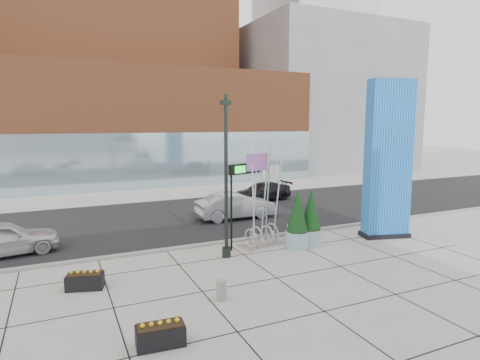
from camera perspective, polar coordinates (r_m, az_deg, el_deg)
name	(u,v)px	position (r m, az deg, el deg)	size (l,w,h in m)	color
ground	(242,273)	(16.19, 0.29, -13.13)	(160.00, 160.00, 0.00)	#9E9991
street_asphalt	(174,219)	(25.22, -9.37, -5.43)	(80.00, 12.00, 0.02)	black
curb_edge	(207,244)	(19.67, -4.68, -9.08)	(80.00, 0.30, 0.12)	gray
tower_podium	(137,127)	(41.35, -14.48, 7.35)	(34.00, 10.00, 11.00)	brown
tower_glass_front	(148,161)	(36.79, -12.99, 2.66)	(34.00, 0.60, 5.00)	#8CA5B2
building_grey_parking	(317,100)	(56.08, 10.88, 11.17)	(20.00, 18.00, 18.00)	slate
blue_pylon	(388,162)	(21.73, 20.30, 2.37)	(2.61, 1.67, 8.03)	blue
lamp_post	(226,193)	(17.32, -1.98, -1.79)	(0.47, 0.39, 7.06)	black
public_art_sculpture	(262,218)	(19.41, 3.17, -5.42)	(2.41, 1.56, 5.07)	silver
concrete_bollard	(222,290)	(13.87, -2.64, -15.36)	(0.35, 0.35, 0.69)	gray
overhead_street_sign	(245,177)	(18.40, 0.70, 0.49)	(1.83, 0.76, 3.99)	black
round_planter_east	(311,218)	(19.71, 10.01, -5.38)	(1.11, 1.11, 2.77)	#87B3B6
round_planter_mid	(296,217)	(21.12, 7.95, -5.17)	(0.88, 0.88, 2.21)	#87B3B6
round_planter_west	(297,220)	(19.21, 8.17, -5.68)	(1.11, 1.11, 2.78)	#87B3B6
box_planter_north	(85,280)	(15.72, -21.19, -13.14)	(1.38, 0.96, 0.69)	black
box_planter_south	(160,334)	(11.57, -11.26, -20.69)	(1.32, 0.74, 0.70)	black
car_white_west	(3,239)	(20.78, -30.68, -7.22)	(1.84, 4.57, 1.56)	silver
car_silver_mid	(236,206)	(24.74, -0.62, -3.70)	(1.70, 4.88, 1.61)	#A3A5AB
car_dark_east	(262,192)	(30.55, 3.15, -1.68)	(1.90, 4.68, 1.36)	black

